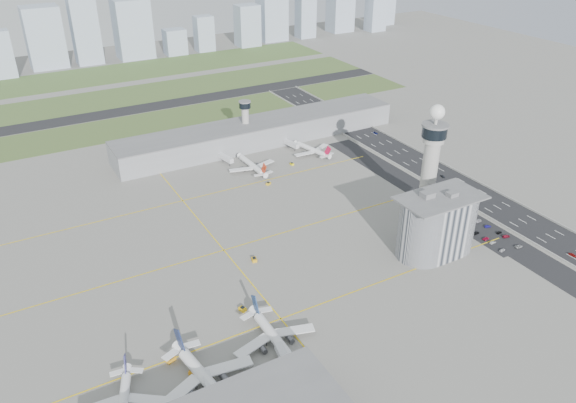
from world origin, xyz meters
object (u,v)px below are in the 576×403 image
airplane_far_a (251,162)px  car_hw_2 (375,133)px  car_lot_8 (499,233)px  car_hw_4 (314,112)px  airplane_near_b (206,375)px  tug_0 (194,372)px  car_lot_7 (506,236)px  jet_bridge_near_2 (290,373)px  car_lot_2 (486,239)px  car_lot_9 (488,226)px  car_hw_1 (443,176)px  car_lot_4 (466,227)px  jet_bridge_far_0 (220,157)px  tug_3 (254,259)px  secondary_tower (245,119)px  tug_2 (243,309)px  car_lot_11 (466,215)px  car_lot_1 (493,242)px  airplane_far_b (311,146)px  car_lot_5 (455,220)px  car_lot_6 (519,246)px  airplane_near_a (122,400)px  jet_bridge_far_1 (285,143)px  airplane_near_c (276,334)px  control_tower (431,158)px  car_lot_0 (502,250)px  car_lot_3 (476,233)px  car_hw_0 (572,255)px  tug_4 (268,183)px  tug_5 (292,164)px  car_lot_10 (478,221)px

airplane_far_a → car_hw_2: airplane_far_a is taller
car_lot_8 → car_hw_4: (13.57, 208.70, 0.08)m
airplane_near_b → car_hw_4: 299.32m
tug_0 → car_lot_7: bearing=-38.4°
airplane_near_b → car_hw_4: airplane_near_b is taller
jet_bridge_near_2 → car_lot_8: bearing=-66.8°
car_lot_2 → car_lot_8: size_ratio=1.19×
airplane_near_b → car_lot_9: 177.44m
tug_0 → car_hw_1: 213.90m
car_lot_4 → car_hw_1: bearing=-27.0°
jet_bridge_far_0 → tug_3: size_ratio=4.14×
secondary_tower → tug_2: 186.86m
jet_bridge_far_0 → car_lot_7: 187.26m
car_lot_11 → car_hw_2: (30.44, 123.92, -0.00)m
jet_bridge_near_2 → car_lot_1: jet_bridge_near_2 is taller
airplane_far_b → car_lot_11: 120.61m
car_lot_5 → car_lot_6: 36.97m
airplane_near_a → tug_0: size_ratio=10.13×
jet_bridge_far_1 → car_lot_11: size_ratio=3.45×
airplane_near_a → airplane_near_b: size_ratio=0.78×
tug_3 → car_lot_9: (123.97, -33.22, -0.39)m
car_lot_2 → car_lot_11: size_ratio=1.00×
airplane_near_c → car_lot_4: bearing=103.0°
jet_bridge_far_0 → car_lot_7: jet_bridge_far_0 is taller
control_tower → jet_bridge_far_1: (-20.00, 124.00, -32.19)m
car_lot_1 → car_lot_4: bearing=-1.6°
airplane_near_a → car_lot_0: 192.66m
car_lot_6 → airplane_near_b: bearing=99.8°
tug_3 → car_lot_1: 122.97m
car_lot_3 → car_lot_4: car_lot_4 is taller
airplane_near_c → car_hw_0: 159.41m
car_lot_9 → tug_4: bearing=46.1°
tug_2 → car_hw_4: (158.97, 199.12, -0.28)m
car_lot_6 → car_hw_2: 163.79m
jet_bridge_near_2 → tug_5: size_ratio=5.12×
airplane_near_a → airplane_far_b: airplane_near_a is taller
airplane_far_a → car_lot_6: bearing=-154.4°
car_lot_6 → airplane_near_c: bearing=97.6°
car_lot_7 → car_lot_10: size_ratio=0.94×
airplane_far_b → car_lot_10: airplane_far_b is taller
airplane_far_a → car_lot_0: size_ratio=10.63×
car_hw_1 → car_lot_0: bearing=-103.5°
airplane_far_a → jet_bridge_far_0: 26.12m
jet_bridge_far_1 → tug_3: (-82.77, -117.91, -1.87)m
car_lot_2 → car_hw_0: size_ratio=1.10×
tug_5 → control_tower: bearing=-73.1°
secondary_tower → car_lot_11: size_ratio=7.86×
tug_3 → tug_4: bearing=70.1°
car_lot_6 → car_hw_4: car_hw_4 is taller
secondary_tower → car_lot_5: bearing=-71.3°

